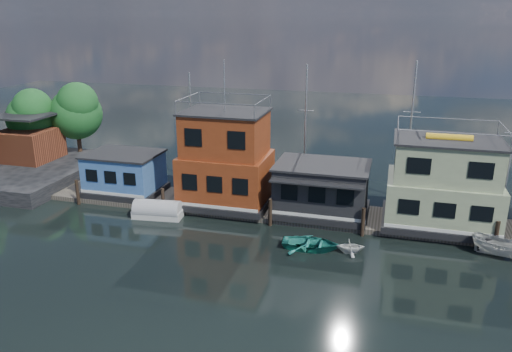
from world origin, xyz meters
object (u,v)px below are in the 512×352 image
(houseboat_blue, at_px, (125,173))
(houseboat_red, at_px, (226,161))
(tarp_runabout, at_px, (158,211))
(houseboat_green, at_px, (443,185))
(houseboat_dark, at_px, (322,189))
(dinghy_white, at_px, (350,246))
(motorboat, at_px, (502,247))
(dinghy_teal, at_px, (311,244))

(houseboat_blue, bearing_deg, houseboat_red, 0.00)
(tarp_runabout, bearing_deg, houseboat_green, 3.14)
(houseboat_red, distance_m, houseboat_dark, 8.18)
(houseboat_red, bearing_deg, houseboat_dark, -0.14)
(houseboat_red, bearing_deg, dinghy_white, -28.21)
(houseboat_red, height_order, motorboat, houseboat_red)
(houseboat_red, height_order, houseboat_green, houseboat_red)
(dinghy_white, bearing_deg, motorboat, -89.78)
(houseboat_dark, distance_m, dinghy_teal, 6.29)
(houseboat_green, distance_m, dinghy_white, 8.98)
(houseboat_blue, relative_size, tarp_runabout, 1.57)
(houseboat_blue, distance_m, motorboat, 30.53)
(tarp_runabout, bearing_deg, houseboat_blue, 136.66)
(houseboat_red, distance_m, dinghy_teal, 10.81)
(houseboat_green, bearing_deg, houseboat_red, -180.00)
(houseboat_green, xyz_separation_m, dinghy_teal, (-8.78, -5.98, -3.13))
(houseboat_red, bearing_deg, tarp_runabout, -141.39)
(houseboat_blue, distance_m, dinghy_teal, 18.79)
(houseboat_dark, height_order, motorboat, houseboat_dark)
(houseboat_red, relative_size, houseboat_green, 1.41)
(houseboat_dark, xyz_separation_m, dinghy_teal, (0.22, -5.96, -2.00))
(houseboat_red, relative_size, motorboat, 3.03)
(houseboat_blue, height_order, tarp_runabout, houseboat_blue)
(houseboat_blue, relative_size, houseboat_dark, 0.86)
(houseboat_dark, height_order, tarp_runabout, houseboat_dark)
(motorboat, relative_size, tarp_runabout, 0.96)
(motorboat, xyz_separation_m, tarp_runabout, (-25.35, 0.14, -0.16))
(houseboat_dark, xyz_separation_m, tarp_runabout, (-12.60, -3.65, -1.82))
(houseboat_blue, distance_m, dinghy_white, 21.29)
(houseboat_green, xyz_separation_m, tarp_runabout, (-21.60, -3.67, -2.96))
(houseboat_red, height_order, dinghy_teal, houseboat_red)
(houseboat_green, bearing_deg, houseboat_blue, -180.00)
(houseboat_blue, height_order, houseboat_red, houseboat_red)
(houseboat_dark, relative_size, motorboat, 1.89)
(houseboat_dark, xyz_separation_m, motorboat, (12.75, -3.80, -1.66))
(houseboat_dark, height_order, dinghy_teal, houseboat_dark)
(dinghy_white, height_order, tarp_runabout, tarp_runabout)
(motorboat, bearing_deg, houseboat_blue, 102.55)
(houseboat_blue, height_order, motorboat, houseboat_blue)
(dinghy_white, bearing_deg, houseboat_dark, 15.02)
(houseboat_red, distance_m, houseboat_green, 17.01)
(houseboat_green, height_order, motorboat, houseboat_green)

